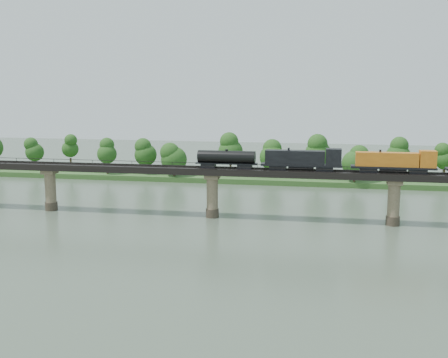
# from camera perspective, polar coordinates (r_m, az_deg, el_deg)

# --- Properties ---
(ground) EXTENTS (400.00, 400.00, 0.00)m
(ground) POSITION_cam_1_polar(r_m,az_deg,el_deg) (101.28, -4.70, -7.77)
(ground) COLOR #3B4B3B
(ground) RESTS_ON ground
(far_bank) EXTENTS (300.00, 24.00, 1.60)m
(far_bank) POSITION_cam_1_polar(r_m,az_deg,el_deg) (182.41, 2.35, 0.31)
(far_bank) COLOR #2A5020
(far_bank) RESTS_ON ground
(bridge) EXTENTS (236.00, 30.00, 11.50)m
(bridge) POSITION_cam_1_polar(r_m,az_deg,el_deg) (128.25, -1.20, -1.52)
(bridge) COLOR #473A2D
(bridge) RESTS_ON ground
(bridge_superstructure) EXTENTS (220.00, 4.90, 0.75)m
(bridge_superstructure) POSITION_cam_1_polar(r_m,az_deg,el_deg) (127.19, -1.21, 1.28)
(bridge_superstructure) COLOR black
(bridge_superstructure) RESTS_ON bridge
(far_treeline) EXTENTS (289.06, 17.54, 13.60)m
(far_treeline) POSITION_cam_1_polar(r_m,az_deg,el_deg) (178.28, -0.45, 2.71)
(far_treeline) COLOR #382619
(far_treeline) RESTS_ON far_bank
(freight_train) EXTENTS (71.49, 2.79, 4.92)m
(freight_train) POSITION_cam_1_polar(r_m,az_deg,el_deg) (124.45, 13.92, 1.77)
(freight_train) COLOR black
(freight_train) RESTS_ON bridge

